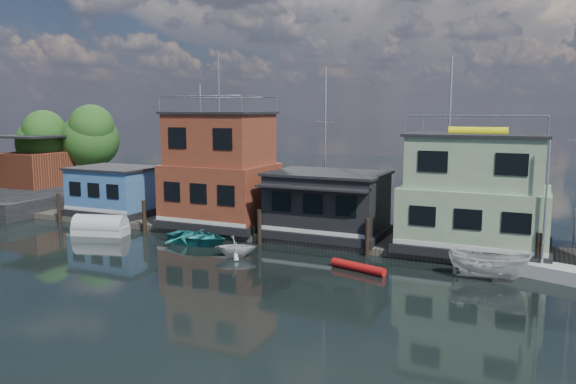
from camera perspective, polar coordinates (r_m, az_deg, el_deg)
The scene contains 15 objects.
ground at distance 25.89m, azimuth -4.52°, elevation -10.54°, with size 160.00×160.00×0.00m, color black.
dock at distance 36.39m, azimuth 4.75°, elevation -4.68°, with size 48.00×5.00×0.40m, color #595147.
houseboat_blue at distance 45.30m, azimuth -17.15°, elevation 0.12°, with size 6.40×4.90×3.66m.
houseboat_red at distance 39.40m, azimuth -6.89°, elevation 2.04°, with size 7.40×5.90×11.86m.
houseboat_dark at distance 36.11m, azimuth 4.04°, elevation -1.19°, with size 7.40×6.10×4.06m.
houseboat_green at distance 33.89m, azimuth 18.45°, elevation -0.28°, with size 8.40×5.90×7.03m.
pilings at distance 33.75m, azimuth 2.61°, elevation -4.12°, with size 42.28×0.28×2.20m.
background_masts at distance 40.13m, azimuth 14.21°, elevation 4.04°, with size 36.40×0.16×12.00m.
shore at distance 56.83m, azimuth -24.19°, elevation 2.76°, with size 12.40×15.72×8.24m.
dinghy_white at distance 32.46m, azimuth -5.35°, elevation -5.52°, with size 2.03×2.35×1.24m, color silver.
dinghy_teal at distance 35.91m, azimuth -9.16°, elevation -4.54°, with size 3.04×4.26×0.88m, color teal.
motorboat at distance 29.74m, azimuth 19.66°, elevation -6.98°, with size 1.48×3.93×1.52m, color silver.
day_sailer at distance 31.40m, azimuth 24.34°, elevation -7.10°, with size 4.62×2.78×6.92m.
tarp_runabout at distance 40.04m, azimuth -18.52°, elevation -3.38°, with size 3.89×2.32×1.48m.
red_kayak at distance 29.81m, azimuth 7.13°, elevation -7.57°, with size 0.47×0.47×3.18m, color red.
Camera 1 is at (12.02, -21.37, 8.34)m, focal length 35.00 mm.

